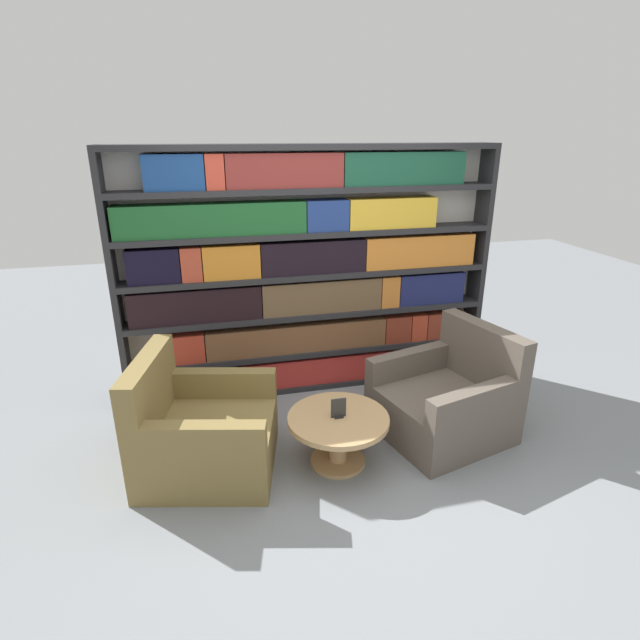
# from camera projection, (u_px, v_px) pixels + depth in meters

# --- Properties ---
(ground_plane) EXTENTS (14.00, 14.00, 0.00)m
(ground_plane) POSITION_uv_depth(u_px,v_px,m) (353.00, 469.00, 3.68)
(ground_plane) COLOR gray
(bookshelf) EXTENTS (3.40, 0.30, 2.24)m
(bookshelf) POSITION_uv_depth(u_px,v_px,m) (310.00, 275.00, 4.55)
(bookshelf) COLOR silver
(bookshelf) RESTS_ON ground_plane
(armchair_left) EXTENTS (1.11, 1.07, 0.88)m
(armchair_left) POSITION_uv_depth(u_px,v_px,m) (202.00, 433.00, 3.62)
(armchair_left) COLOR olive
(armchair_left) RESTS_ON ground_plane
(armchair_right) EXTENTS (1.12, 1.08, 0.88)m
(armchair_right) POSITION_uv_depth(u_px,v_px,m) (447.00, 401.00, 4.05)
(armchair_right) COLOR brown
(armchair_right) RESTS_ON ground_plane
(coffee_table) EXTENTS (0.74, 0.74, 0.40)m
(coffee_table) POSITION_uv_depth(u_px,v_px,m) (338.00, 430.00, 3.66)
(coffee_table) COLOR tan
(coffee_table) RESTS_ON ground_plane
(table_sign) EXTENTS (0.11, 0.06, 0.15)m
(table_sign) POSITION_uv_depth(u_px,v_px,m) (338.00, 409.00, 3.59)
(table_sign) COLOR black
(table_sign) RESTS_ON coffee_table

